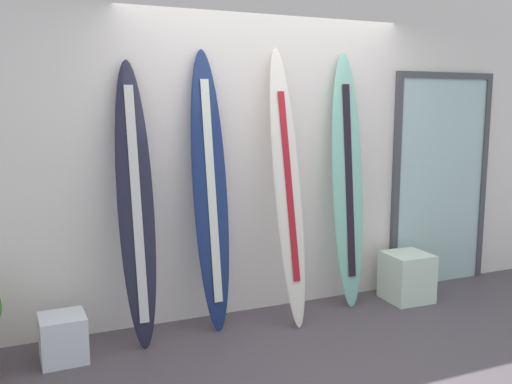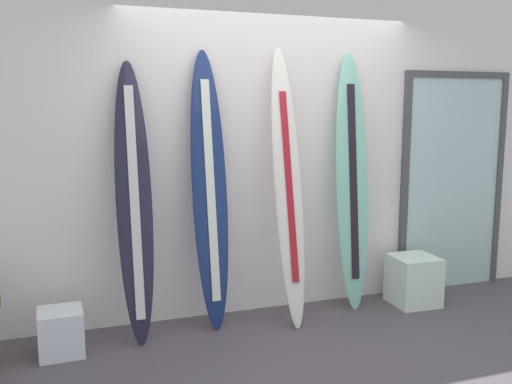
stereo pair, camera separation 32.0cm
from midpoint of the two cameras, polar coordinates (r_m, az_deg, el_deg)
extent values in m
cube|color=#4E444A|center=(4.02, 6.20, -17.43)|extent=(8.00, 8.00, 0.04)
cube|color=white|center=(4.79, -1.20, 4.56)|extent=(7.20, 0.20, 2.80)
ellipsoid|color=#1E1D30|center=(4.19, -14.43, -1.15)|extent=(0.27, 0.47, 2.10)
cube|color=silver|center=(4.15, -14.36, -1.13)|extent=(0.07, 0.34, 1.70)
ellipsoid|color=navy|center=(4.35, -6.85, 0.09)|extent=(0.30, 0.39, 2.20)
cube|color=silver|center=(4.32, -6.72, 0.09)|extent=(0.08, 0.26, 1.72)
cone|color=black|center=(4.50, -6.31, -11.53)|extent=(0.07, 0.08, 0.11)
ellipsoid|color=silver|center=(4.47, 1.19, 0.63)|extent=(0.24, 0.55, 2.24)
cube|color=#AE1722|center=(4.45, 1.35, 0.67)|extent=(0.06, 0.34, 1.50)
cone|color=black|center=(4.55, 2.03, -11.20)|extent=(0.07, 0.09, 0.11)
ellipsoid|color=#84CAB3|center=(4.88, 7.54, 1.12)|extent=(0.31, 0.32, 2.22)
cube|color=black|center=(4.85, 7.70, 1.12)|extent=(0.08, 0.21, 1.66)
cone|color=black|center=(5.02, 7.75, -9.35)|extent=(0.07, 0.08, 0.11)
cube|color=silver|center=(5.25, 13.54, -8.48)|extent=(0.40, 0.40, 0.44)
cube|color=silver|center=(4.24, -21.34, -13.83)|extent=(0.32, 0.32, 0.33)
cube|color=silver|center=(5.70, 16.92, 0.89)|extent=(1.02, 0.02, 2.02)
cube|color=#47474C|center=(5.37, 12.50, 0.60)|extent=(0.06, 0.06, 2.02)
cube|color=#47474C|center=(6.06, 20.84, 1.15)|extent=(0.06, 0.06, 2.02)
cube|color=#47474C|center=(5.66, 17.39, 11.35)|extent=(1.14, 0.06, 0.06)
camera|label=1|loc=(0.16, -92.07, -0.32)|focal=38.92mm
camera|label=2|loc=(0.16, 87.93, 0.32)|focal=38.92mm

